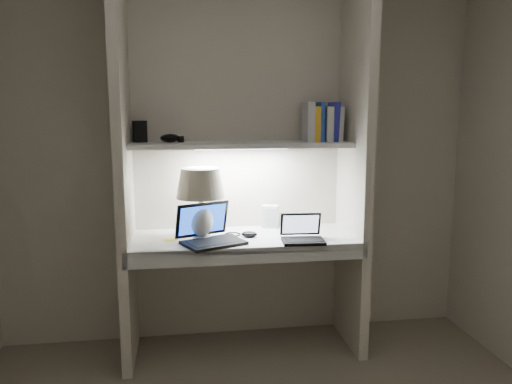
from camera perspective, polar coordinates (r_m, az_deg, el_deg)
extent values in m
cube|color=beige|center=(3.40, -2.06, 3.95)|extent=(3.20, 0.01, 2.50)
cube|color=beige|center=(3.12, -14.94, 3.15)|extent=(0.06, 0.55, 2.50)
cube|color=beige|center=(3.29, 11.24, 3.61)|extent=(0.06, 0.55, 2.50)
cube|color=white|center=(3.21, -1.45, -5.43)|extent=(1.40, 0.55, 0.04)
cube|color=silver|center=(2.97, -0.82, -7.26)|extent=(1.46, 0.03, 0.10)
cube|color=silver|center=(3.21, -1.71, 5.42)|extent=(1.40, 0.36, 0.03)
cube|color=white|center=(3.21, -1.70, 5.03)|extent=(0.60, 0.04, 0.02)
cylinder|color=white|center=(3.17, -6.25, -5.15)|extent=(0.11, 0.11, 0.02)
ellipsoid|color=white|center=(3.14, -6.28, -3.36)|extent=(0.15, 0.15, 0.19)
cylinder|color=white|center=(3.12, -6.32, -1.36)|extent=(0.02, 0.02, 0.08)
sphere|color=#FFD899|center=(3.10, -6.34, 0.11)|extent=(0.04, 0.04, 0.04)
cube|color=black|center=(3.03, -4.88, -5.80)|extent=(0.42, 0.36, 0.02)
cube|color=black|center=(3.03, -4.88, -5.63)|extent=(0.34, 0.28, 0.00)
cube|color=black|center=(3.13, -6.18, -3.12)|extent=(0.34, 0.20, 0.22)
cube|color=blue|center=(3.13, -6.12, -3.14)|extent=(0.30, 0.17, 0.18)
cube|color=black|center=(3.07, 5.41, -5.60)|extent=(0.27, 0.19, 0.02)
cube|color=black|center=(3.07, 5.42, -5.43)|extent=(0.22, 0.14, 0.00)
cube|color=black|center=(3.16, 5.10, -3.66)|extent=(0.26, 0.07, 0.15)
cube|color=silver|center=(3.15, 5.12, -3.69)|extent=(0.23, 0.05, 0.12)
cube|color=silver|center=(3.43, 1.65, -2.81)|extent=(0.13, 0.11, 0.16)
ellipsoid|color=black|center=(3.19, -0.77, -4.84)|extent=(0.12, 0.09, 0.04)
torus|color=black|center=(3.24, -2.70, -4.85)|extent=(0.13, 0.13, 0.01)
cube|color=#FFF135|center=(3.17, -9.87, -5.38)|extent=(0.09, 0.09, 0.00)
cube|color=#BDBDBD|center=(3.35, 9.34, 7.67)|extent=(0.04, 0.17, 0.23)
cube|color=#252696|center=(3.34, 8.81, 7.93)|extent=(0.05, 0.17, 0.26)
cube|color=silver|center=(3.33, 8.10, 7.69)|extent=(0.05, 0.17, 0.23)
cube|color=#2549A3|center=(3.32, 7.26, 7.95)|extent=(0.03, 0.17, 0.26)
cube|color=gold|center=(3.31, 6.70, 7.71)|extent=(0.04, 0.17, 0.23)
cube|color=silver|center=(3.30, 5.99, 7.96)|extent=(0.05, 0.17, 0.26)
cube|color=black|center=(3.30, -13.13, 6.75)|extent=(0.10, 0.08, 0.14)
ellipsoid|color=black|center=(3.24, -9.80, 6.10)|extent=(0.15, 0.12, 0.05)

